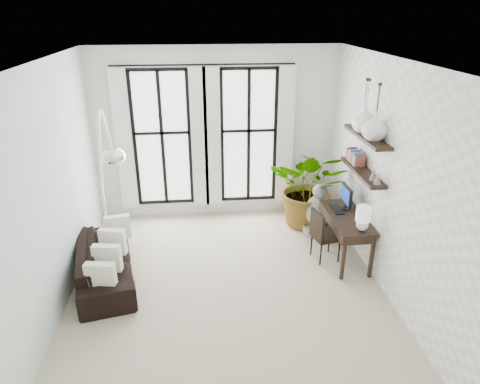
{
  "coord_description": "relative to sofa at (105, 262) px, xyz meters",
  "views": [
    {
      "loc": [
        -0.34,
        -5.22,
        3.79
      ],
      "look_at": [
        0.22,
        0.3,
        1.38
      ],
      "focal_mm": 32.0,
      "sensor_mm": 36.0,
      "label": 1
    }
  ],
  "objects": [
    {
      "name": "floor",
      "position": [
        1.8,
        -0.39,
        -0.28
      ],
      "size": [
        5.0,
        5.0,
        0.0
      ],
      "primitive_type": "plane",
      "color": "#BCAC95",
      "rests_on": "ground"
    },
    {
      "name": "ceiling",
      "position": [
        1.8,
        -0.39,
        2.92
      ],
      "size": [
        5.0,
        5.0,
        0.0
      ],
      "primitive_type": "plane",
      "color": "white",
      "rests_on": "wall_back"
    },
    {
      "name": "wall_left",
      "position": [
        -0.45,
        -0.39,
        1.32
      ],
      "size": [
        0.0,
        5.0,
        5.0
      ],
      "primitive_type": "plane",
      "rotation": [
        1.57,
        0.0,
        1.57
      ],
      "color": "silver",
      "rests_on": "floor"
    },
    {
      "name": "wall_right",
      "position": [
        4.05,
        -0.39,
        1.32
      ],
      "size": [
        0.0,
        5.0,
        5.0
      ],
      "primitive_type": "plane",
      "rotation": [
        1.57,
        0.0,
        -1.57
      ],
      "color": "white",
      "rests_on": "floor"
    },
    {
      "name": "wall_back",
      "position": [
        1.8,
        2.11,
        1.32
      ],
      "size": [
        4.5,
        0.0,
        4.5
      ],
      "primitive_type": "plane",
      "rotation": [
        1.57,
        0.0,
        0.0
      ],
      "color": "white",
      "rests_on": "floor"
    },
    {
      "name": "windows",
      "position": [
        1.6,
        2.04,
        1.28
      ],
      "size": [
        3.26,
        0.13,
        2.65
      ],
      "color": "white",
      "rests_on": "wall_back"
    },
    {
      "name": "wall_shelves",
      "position": [
        3.91,
        0.26,
        1.44
      ],
      "size": [
        0.25,
        1.3,
        0.6
      ],
      "color": "black",
      "rests_on": "wall_right"
    },
    {
      "name": "sofa",
      "position": [
        0.0,
        0.0,
        0.0
      ],
      "size": [
        1.14,
        2.05,
        0.57
      ],
      "primitive_type": "imported",
      "rotation": [
        0.0,
        0.0,
        1.78
      ],
      "color": "black",
      "rests_on": "floor"
    },
    {
      "name": "throw_pillows",
      "position": [
        0.1,
        -0.0,
        0.22
      ],
      "size": [
        0.4,
        1.52,
        0.4
      ],
      "color": "silver",
      "rests_on": "sofa"
    },
    {
      "name": "plant",
      "position": [
        3.46,
        1.42,
        0.49
      ],
      "size": [
        1.76,
        1.67,
        1.54
      ],
      "primitive_type": "imported",
      "rotation": [
        0.0,
        0.0,
        -0.43
      ],
      "color": "#2D7228",
      "rests_on": "floor"
    },
    {
      "name": "desk",
      "position": [
        3.75,
        0.17,
        0.43
      ],
      "size": [
        0.54,
        1.29,
        1.15
      ],
      "color": "black",
      "rests_on": "floor"
    },
    {
      "name": "desk_chair",
      "position": [
        3.36,
        0.21,
        0.21
      ],
      "size": [
        0.48,
        0.48,
        0.86
      ],
      "rotation": [
        0.0,
        0.0,
        0.21
      ],
      "color": "black",
      "rests_on": "floor"
    },
    {
      "name": "arc_lamp",
      "position": [
        0.1,
        0.45,
        1.62
      ],
      "size": [
        0.75,
        1.16,
        2.49
      ],
      "color": "silver",
      "rests_on": "floor"
    },
    {
      "name": "buddha",
      "position": [
        3.55,
        1.07,
        0.12
      ],
      "size": [
        0.53,
        0.53,
        0.96
      ],
      "color": "gray",
      "rests_on": "floor"
    },
    {
      "name": "vase_a",
      "position": [
        3.91,
        -0.03,
        1.98
      ],
      "size": [
        0.37,
        0.37,
        0.38
      ],
      "primitive_type": "imported",
      "color": "white",
      "rests_on": "shelf_upper"
    },
    {
      "name": "vase_b",
      "position": [
        3.91,
        0.37,
        1.98
      ],
      "size": [
        0.37,
        0.37,
        0.38
      ],
      "primitive_type": "imported",
      "color": "white",
      "rests_on": "shelf_upper"
    }
  ]
}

